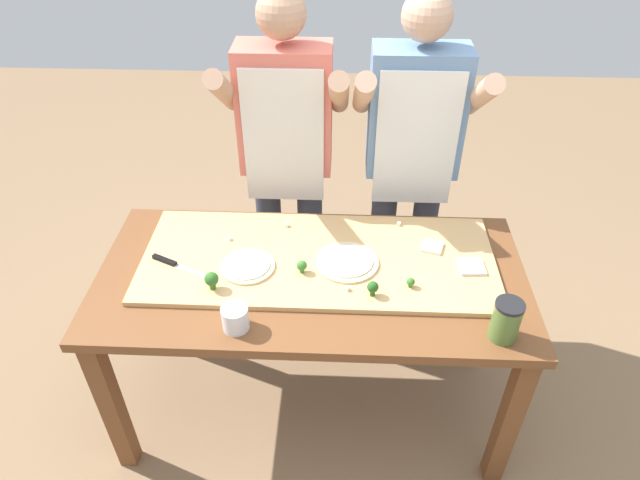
# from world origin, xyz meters

# --- Properties ---
(ground_plane) EXTENTS (8.00, 8.00, 0.00)m
(ground_plane) POSITION_xyz_m (0.00, 0.00, 0.00)
(ground_plane) COLOR #896B4C
(prep_table) EXTENTS (1.64, 0.79, 0.79)m
(prep_table) POSITION_xyz_m (0.00, 0.00, 0.68)
(prep_table) COLOR brown
(prep_table) RESTS_ON ground
(cutting_board) EXTENTS (1.37, 0.56, 0.02)m
(cutting_board) POSITION_xyz_m (0.02, 0.07, 0.80)
(cutting_board) COLOR tan
(cutting_board) RESTS_ON prep_table
(chefs_knife) EXTENTS (0.26, 0.14, 0.02)m
(chefs_knife) POSITION_xyz_m (-0.53, 0.00, 0.82)
(chefs_knife) COLOR #B7BABF
(chefs_knife) RESTS_ON cutting_board
(pizza_whole_white_garlic) EXTENTS (0.21, 0.21, 0.02)m
(pizza_whole_white_garlic) POSITION_xyz_m (-0.24, -0.00, 0.82)
(pizza_whole_white_garlic) COLOR beige
(pizza_whole_white_garlic) RESTS_ON cutting_board
(pizza_whole_cheese_artichoke) EXTENTS (0.24, 0.24, 0.02)m
(pizza_whole_cheese_artichoke) POSITION_xyz_m (0.13, 0.04, 0.82)
(pizza_whole_cheese_artichoke) COLOR beige
(pizza_whole_cheese_artichoke) RESTS_ON cutting_board
(pizza_slice_far_left) EXTENTS (0.10, 0.10, 0.01)m
(pizza_slice_far_left) POSITION_xyz_m (0.47, 0.15, 0.82)
(pizza_slice_far_left) COLOR silver
(pizza_slice_far_left) RESTS_ON cutting_board
(pizza_slice_center) EXTENTS (0.10, 0.10, 0.01)m
(pizza_slice_center) POSITION_xyz_m (0.61, 0.04, 0.82)
(pizza_slice_center) COLOR silver
(pizza_slice_center) RESTS_ON cutting_board
(broccoli_floret_back_mid) EXTENTS (0.04, 0.04, 0.06)m
(broccoli_floret_back_mid) POSITION_xyz_m (0.23, -0.13, 0.85)
(broccoli_floret_back_mid) COLOR #2C5915
(broccoli_floret_back_mid) RESTS_ON cutting_board
(broccoli_floret_center_left) EXTENTS (0.03, 0.03, 0.04)m
(broccoli_floret_center_left) POSITION_xyz_m (0.37, -0.08, 0.83)
(broccoli_floret_center_left) COLOR #3F7220
(broccoli_floret_center_left) RESTS_ON cutting_board
(broccoli_floret_center_right) EXTENTS (0.04, 0.04, 0.05)m
(broccoli_floret_center_right) POSITION_xyz_m (-0.04, -0.02, 0.84)
(broccoli_floret_center_right) COLOR #3F7220
(broccoli_floret_center_right) RESTS_ON cutting_board
(broccoli_floret_front_right) EXTENTS (0.05, 0.05, 0.07)m
(broccoli_floret_front_right) POSITION_xyz_m (-0.35, -0.12, 0.85)
(broccoli_floret_front_right) COLOR #366618
(broccoli_floret_front_right) RESTS_ON cutting_board
(cheese_crumble_a) EXTENTS (0.02, 0.02, 0.01)m
(cheese_crumble_a) POSITION_xyz_m (0.35, 0.30, 0.82)
(cheese_crumble_a) COLOR white
(cheese_crumble_a) RESTS_ON cutting_board
(cheese_crumble_b) EXTENTS (0.02, 0.02, 0.01)m
(cheese_crumble_b) POSITION_xyz_m (-0.34, 0.17, 0.82)
(cheese_crumble_b) COLOR silver
(cheese_crumble_b) RESTS_ON cutting_board
(cheese_crumble_c) EXTENTS (0.02, 0.02, 0.01)m
(cheese_crumble_c) POSITION_xyz_m (0.14, -0.11, 0.82)
(cheese_crumble_c) COLOR silver
(cheese_crumble_c) RESTS_ON cutting_board
(cheese_crumble_d) EXTENTS (0.02, 0.02, 0.01)m
(cheese_crumble_d) POSITION_xyz_m (-0.12, 0.27, 0.82)
(cheese_crumble_d) COLOR white
(cheese_crumble_d) RESTS_ON cutting_board
(flour_cup) EXTENTS (0.09, 0.09, 0.09)m
(flour_cup) POSITION_xyz_m (-0.24, -0.29, 0.83)
(flour_cup) COLOR white
(flour_cup) RESTS_ON prep_table
(sauce_jar) EXTENTS (0.10, 0.10, 0.15)m
(sauce_jar) POSITION_xyz_m (0.66, -0.29, 0.87)
(sauce_jar) COLOR #517033
(sauce_jar) RESTS_ON prep_table
(cook_left) EXTENTS (0.54, 0.39, 1.67)m
(cook_left) POSITION_xyz_m (-0.14, 0.60, 1.00)
(cook_left) COLOR #333847
(cook_left) RESTS_ON ground
(cook_right) EXTENTS (0.54, 0.39, 1.67)m
(cook_right) POSITION_xyz_m (0.41, 0.60, 1.00)
(cook_right) COLOR #333847
(cook_right) RESTS_ON ground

